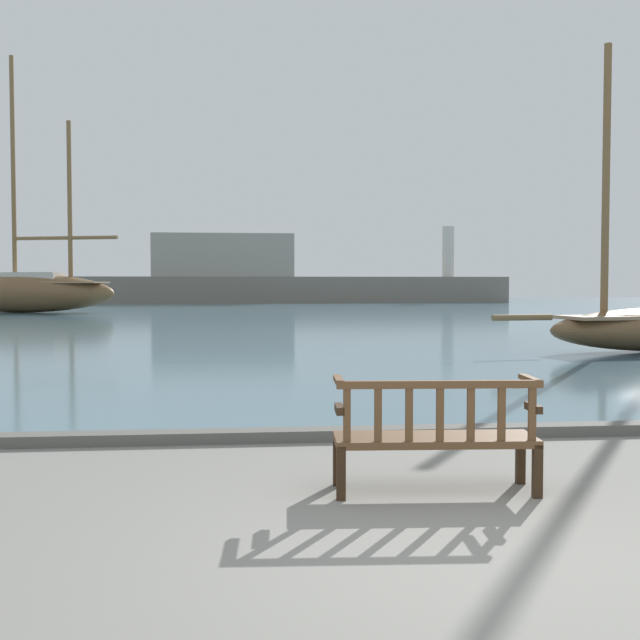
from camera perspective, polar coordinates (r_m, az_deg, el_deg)
ground_plane at (r=5.09m, az=11.75°, el=-16.55°), size 160.00×160.00×0.00m
harbor_water at (r=48.63m, az=-4.23°, el=0.68°), size 100.00×80.00×0.08m
quay_edge_kerb at (r=8.71m, az=3.94°, el=-8.03°), size 40.00×0.30×0.12m
park_bench at (r=6.50m, az=8.21°, el=-8.04°), size 1.63×0.62×0.92m
sailboat_mid_starboard at (r=47.06m, az=-20.53°, el=2.08°), size 11.40×5.79×13.98m
far_breakwater at (r=65.93m, az=-5.07°, el=2.80°), size 42.28×2.40×6.47m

